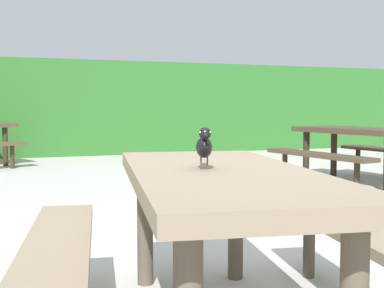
% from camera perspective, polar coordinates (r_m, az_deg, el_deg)
% --- Properties ---
extents(hedge_wall, '(28.00, 2.29, 2.00)m').
position_cam_1_polar(hedge_wall, '(11.84, -15.51, 3.90)').
color(hedge_wall, '#2D6B28').
rests_on(hedge_wall, ground).
extents(picnic_table_foreground, '(1.95, 1.97, 0.74)m').
position_cam_1_polar(picnic_table_foreground, '(2.26, 3.13, -7.43)').
color(picnic_table_foreground, '#84725B').
rests_on(picnic_table_foreground, ground).
extents(bird_grackle, '(0.13, 0.28, 0.18)m').
position_cam_1_polar(bird_grackle, '(2.19, 1.37, -0.21)').
color(bird_grackle, black).
rests_on(bird_grackle, picnic_table_foreground).
extents(picnic_table_far_centre, '(1.92, 1.95, 0.74)m').
position_cam_1_polar(picnic_table_far_centre, '(7.07, 18.08, 0.23)').
color(picnic_table_far_centre, '#473828').
rests_on(picnic_table_far_centre, ground).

